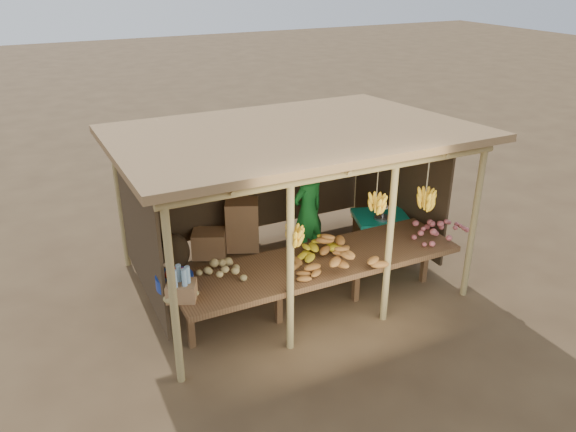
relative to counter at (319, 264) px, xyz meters
name	(u,v)px	position (x,y,z in m)	size (l,w,h in m)	color
ground	(288,279)	(0.00, 0.95, -0.74)	(60.00, 60.00, 0.00)	brown
stall_structure	(291,159)	(0.04, 0.92, 1.17)	(4.70, 3.50, 2.43)	tan
counter	(319,264)	(0.00, 0.00, 0.00)	(3.90, 1.05, 0.80)	brown
potato_heap	(203,271)	(-1.57, 0.09, 0.25)	(1.04, 0.62, 0.37)	#A48F54
sweet_potato_heap	(336,254)	(0.11, -0.24, 0.24)	(1.09, 0.65, 0.36)	#A26529
onion_heap	(440,224)	(1.90, -0.12, 0.24)	(0.91, 0.54, 0.36)	#C15E5F
banana_pile	(322,244)	(0.09, 0.10, 0.24)	(0.66, 0.39, 0.35)	yellow
tomato_basin	(175,280)	(-1.90, 0.18, 0.16)	(0.46, 0.46, 0.24)	navy
bottle_box	(181,287)	(-1.90, -0.12, 0.23)	(0.42, 0.38, 0.43)	#996C44
vendor	(308,212)	(0.58, 1.43, 0.07)	(0.59, 0.39, 1.62)	#1B7928
tarp_crate	(380,235)	(1.61, 0.90, -0.34)	(1.00, 0.93, 0.98)	brown
carton_stack	(232,231)	(-0.45, 2.15, -0.36)	(1.24, 0.60, 0.85)	#996C44
burlap_sacks	(163,252)	(-1.60, 2.15, -0.48)	(0.85, 0.45, 0.60)	#41301E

